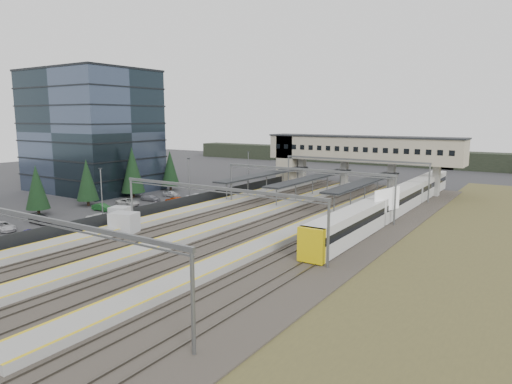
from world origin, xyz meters
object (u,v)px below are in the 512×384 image
Objects in this scene: billboard at (387,201)px; relay_cabin_far at (120,215)px; office_building at (91,131)px; train at (396,201)px; relay_cabin_near at (124,223)px; footbridge at (348,151)px.

relay_cabin_far is at bearing -149.94° from billboard.
office_building is 0.41× the size of train.
billboard is at bearing 0.81° from office_building.
train is at bearing 41.63° from relay_cabin_far.
office_building reaches higher than billboard.
billboard is (61.28, 0.87, -8.57)m from office_building.
relay_cabin_near is 1.22× the size of relay_cabin_far.
relay_cabin_far is at bearing -31.57° from office_building.
relay_cabin_far is at bearing -107.09° from footbridge.
billboard is (32.28, 18.68, 2.42)m from relay_cabin_far.
relay_cabin_far is at bearing 144.39° from relay_cabin_near.
relay_cabin_near is at bearing -129.84° from train.
office_building is 3.96× the size of billboard.
relay_cabin_far is (-5.02, 3.59, -0.19)m from relay_cabin_near.
footbridge is (43.70, 30.00, -4.26)m from office_building.
relay_cabin_far is 37.38m from billboard.
office_building reaches higher than relay_cabin_far.
footbridge is at bearing 128.81° from train.
relay_cabin_far is 0.08× the size of footbridge.
billboard is at bearing 30.06° from relay_cabin_far.
billboard reaches higher than relay_cabin_far.
office_building is at bearing -179.19° from billboard.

